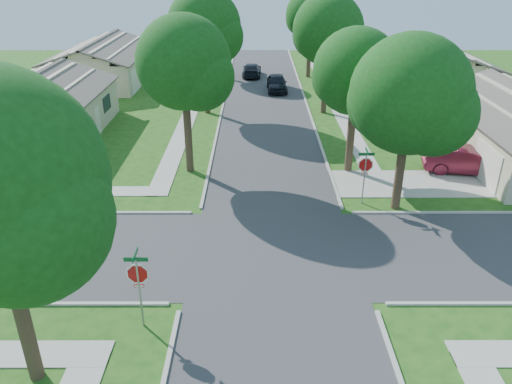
{
  "coord_description": "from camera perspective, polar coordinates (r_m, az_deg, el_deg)",
  "views": [
    {
      "loc": [
        -0.8,
        -18.35,
        11.7
      ],
      "look_at": [
        -0.78,
        2.71,
        1.6
      ],
      "focal_mm": 35.0,
      "sensor_mm": 36.0,
      "label": 1
    }
  ],
  "objects": [
    {
      "name": "stop_sign_sw",
      "position": [
        17.18,
        -13.34,
        -9.44
      ],
      "size": [
        1.05,
        0.8,
        2.98
      ],
      "color": "gray",
      "rests_on": "ground"
    },
    {
      "name": "sidewalk_ne",
      "position": [
        46.38,
        8.66,
        10.75
      ],
      "size": [
        1.2,
        40.0,
        0.04
      ],
      "primitive_type": "cube",
      "color": "#9E9B91",
      "rests_on": "ground"
    },
    {
      "name": "car_curb_west",
      "position": [
        53.78,
        -0.49,
        13.79
      ],
      "size": [
        2.02,
        4.67,
        1.34
      ],
      "primitive_type": "imported",
      "rotation": [
        0.0,
        0.0,
        3.11
      ],
      "color": "black",
      "rests_on": "ground"
    },
    {
      "name": "driveway",
      "position": [
        29.32,
        17.22,
        0.94
      ],
      "size": [
        8.8,
        3.6,
        0.05
      ],
      "primitive_type": "cube",
      "color": "#9E9B91",
      "rests_on": "ground"
    },
    {
      "name": "tree_e_mid",
      "position": [
        40.12,
        8.3,
        17.57
      ],
      "size": [
        5.59,
        5.4,
        9.21
      ],
      "color": "#38281C",
      "rests_on": "ground"
    },
    {
      "name": "stop_sign_ne",
      "position": [
        25.6,
        12.38,
        2.8
      ],
      "size": [
        1.05,
        0.8,
        2.98
      ],
      "color": "gray",
      "rests_on": "ground"
    },
    {
      "name": "tree_w_far",
      "position": [
        52.86,
        -4.47,
        18.82
      ],
      "size": [
        4.76,
        4.6,
        8.04
      ],
      "color": "#38281C",
      "rests_on": "ground"
    },
    {
      "name": "house_nw_near",
      "position": [
        38.03,
        -23.83,
        7.91
      ],
      "size": [
        8.42,
        13.6,
        4.23
      ],
      "color": "#B7AD91",
      "rests_on": "ground"
    },
    {
      "name": "tree_e_near",
      "position": [
        28.57,
        11.45,
        12.89
      ],
      "size": [
        4.97,
        4.8,
        8.28
      ],
      "color": "#38281C",
      "rests_on": "ground"
    },
    {
      "name": "road_ns",
      "position": [
        21.78,
        2.08,
        -6.88
      ],
      "size": [
        7.0,
        100.0,
        0.02
      ],
      "primitive_type": "cube",
      "color": "#333335",
      "rests_on": "ground"
    },
    {
      "name": "tree_w_mid",
      "position": [
        39.89,
        -5.86,
        17.99
      ],
      "size": [
        5.8,
        5.6,
        9.56
      ],
      "color": "#38281C",
      "rests_on": "ground"
    },
    {
      "name": "tree_w_near",
      "position": [
        28.19,
        -8.13,
        13.95
      ],
      "size": [
        5.38,
        5.2,
        8.97
      ],
      "color": "#38281C",
      "rests_on": "ground"
    },
    {
      "name": "sidewalk_nw",
      "position": [
        46.17,
        -6.76,
        10.79
      ],
      "size": [
        1.2,
        40.0,
        0.04
      ],
      "primitive_type": "cube",
      "color": "#9E9B91",
      "rests_on": "ground"
    },
    {
      "name": "tree_ne_corner",
      "position": [
        24.44,
        17.26,
        10.01
      ],
      "size": [
        5.8,
        5.6,
        8.66
      ],
      "color": "#38281C",
      "rests_on": "ground"
    },
    {
      "name": "house_ne_far",
      "position": [
        51.26,
        19.57,
        12.73
      ],
      "size": [
        8.42,
        13.6,
        4.23
      ],
      "color": "#B7AD91",
      "rests_on": "ground"
    },
    {
      "name": "car_curb_east",
      "position": [
        47.76,
        2.41,
        12.36
      ],
      "size": [
        1.88,
        4.5,
        1.52
      ],
      "primitive_type": "imported",
      "rotation": [
        0.0,
        0.0,
        0.02
      ],
      "color": "black",
      "rests_on": "ground"
    },
    {
      "name": "house_nw_far",
      "position": [
        53.57,
        -17.01,
        13.59
      ],
      "size": [
        8.42,
        13.6,
        4.23
      ],
      "color": "#B7AD91",
      "rests_on": "ground"
    },
    {
      "name": "car_driveway",
      "position": [
        31.66,
        22.86,
        3.39
      ],
      "size": [
        5.07,
        2.59,
        1.59
      ],
      "primitive_type": "imported",
      "rotation": [
        0.0,
        0.0,
        1.37
      ],
      "color": "maroon",
      "rests_on": "ground"
    },
    {
      "name": "ground",
      "position": [
        21.78,
        2.08,
        -6.89
      ],
      "size": [
        100.0,
        100.0,
        0.0
      ],
      "primitive_type": "plane",
      "color": "#1D4B14",
      "rests_on": "ground"
    },
    {
      "name": "tree_e_far",
      "position": [
        52.96,
        6.33,
        19.28
      ],
      "size": [
        5.17,
        5.0,
        8.72
      ],
      "color": "#38281C",
      "rests_on": "ground"
    }
  ]
}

